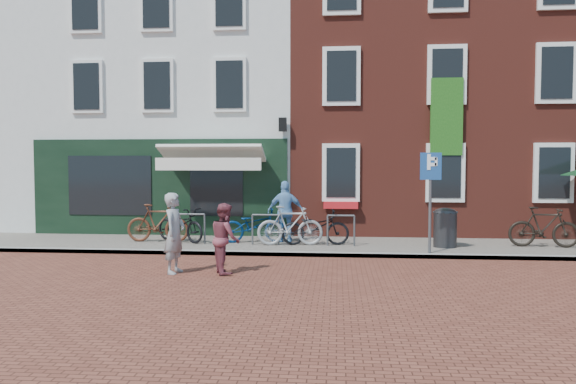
# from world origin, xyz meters

# --- Properties ---
(ground) EXTENTS (80.00, 80.00, 0.00)m
(ground) POSITION_xyz_m (0.00, 0.00, 0.00)
(ground) COLOR brown
(sidewalk) EXTENTS (24.00, 3.00, 0.10)m
(sidewalk) POSITION_xyz_m (1.00, 1.50, 0.05)
(sidewalk) COLOR slate
(sidewalk) RESTS_ON ground
(building_stucco) EXTENTS (8.00, 8.00, 9.00)m
(building_stucco) POSITION_xyz_m (-5.00, 7.00, 4.50)
(building_stucco) COLOR silver
(building_stucco) RESTS_ON ground
(building_brick_mid) EXTENTS (6.00, 8.00, 10.00)m
(building_brick_mid) POSITION_xyz_m (2.00, 7.00, 5.00)
(building_brick_mid) COLOR maroon
(building_brick_mid) RESTS_ON ground
(building_brick_right) EXTENTS (6.00, 8.00, 10.00)m
(building_brick_right) POSITION_xyz_m (8.00, 7.00, 5.00)
(building_brick_right) COLOR maroon
(building_brick_right) RESTS_ON ground
(filler_left) EXTENTS (7.00, 8.00, 9.00)m
(filler_left) POSITION_xyz_m (-12.50, 7.00, 4.50)
(filler_left) COLOR silver
(filler_left) RESTS_ON ground
(litter_bin) EXTENTS (0.59, 0.59, 1.09)m
(litter_bin) POSITION_xyz_m (3.19, 1.27, 0.66)
(litter_bin) COLOR #2F2F31
(litter_bin) RESTS_ON sidewalk
(parking_sign) EXTENTS (0.50, 0.08, 2.43)m
(parking_sign) POSITION_xyz_m (2.63, 0.24, 1.76)
(parking_sign) COLOR #4C4C4F
(parking_sign) RESTS_ON sidewalk
(woman) EXTENTS (0.47, 0.65, 1.66)m
(woman) POSITION_xyz_m (-2.93, -2.19, 0.83)
(woman) COLOR gray
(woman) RESTS_ON ground
(boy) EXTENTS (0.79, 0.87, 1.45)m
(boy) POSITION_xyz_m (-1.90, -2.09, 0.73)
(boy) COLOR brown
(boy) RESTS_ON ground
(cafe_person) EXTENTS (1.01, 0.47, 1.69)m
(cafe_person) POSITION_xyz_m (-1.02, 1.81, 0.94)
(cafe_person) COLOR #6FA6DB
(cafe_person) RESTS_ON sidewalk
(bicycle_0) EXTENTS (1.85, 1.50, 0.94)m
(bicycle_0) POSITION_xyz_m (-3.93, 1.58, 0.57)
(bicycle_0) COLOR black
(bicycle_0) RESTS_ON sidewalk
(bicycle_1) EXTENTS (1.75, 0.51, 1.05)m
(bicycle_1) POSITION_xyz_m (-4.53, 1.45, 0.62)
(bicycle_1) COLOR #512717
(bicycle_1) RESTS_ON sidewalk
(bicycle_2) EXTENTS (1.89, 1.01, 0.94)m
(bicycle_2) POSITION_xyz_m (-1.86, 1.61, 0.57)
(bicycle_2) COLOR #052655
(bicycle_2) RESTS_ON sidewalk
(bicycle_3) EXTENTS (1.79, 0.69, 1.05)m
(bicycle_3) POSITION_xyz_m (-0.84, 1.17, 0.62)
(bicycle_3) COLOR #969698
(bicycle_3) RESTS_ON sidewalk
(bicycle_4) EXTENTS (1.85, 0.80, 0.94)m
(bicycle_4) POSITION_xyz_m (-0.18, 1.31, 0.57)
(bicycle_4) COLOR black
(bicycle_4) RESTS_ON sidewalk
(bicycle_5) EXTENTS (1.78, 0.67, 1.05)m
(bicycle_5) POSITION_xyz_m (5.72, 1.44, 0.62)
(bicycle_5) COLOR black
(bicycle_5) RESTS_ON sidewalk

